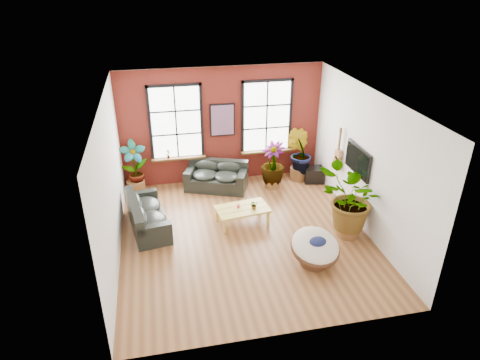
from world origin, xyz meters
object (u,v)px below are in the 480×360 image
object	(u,v)px
sofa_back	(217,177)
coffee_table	(242,210)
papasan_chair	(315,248)
sofa_left	(146,216)

from	to	relation	value
sofa_back	coffee_table	distance (m)	2.09
sofa_back	papasan_chair	world-z (taller)	papasan_chair
sofa_left	sofa_back	bearing A→B (deg)	-58.33
sofa_back	sofa_left	size ratio (longest dim) A/B	0.95
sofa_left	coffee_table	world-z (taller)	sofa_left
sofa_left	papasan_chair	xyz separation A→B (m)	(3.67, -2.25, 0.07)
sofa_left	papasan_chair	size ratio (longest dim) A/B	1.62
papasan_chair	sofa_left	bearing A→B (deg)	138.85
coffee_table	papasan_chair	world-z (taller)	papasan_chair
sofa_left	papasan_chair	distance (m)	4.30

